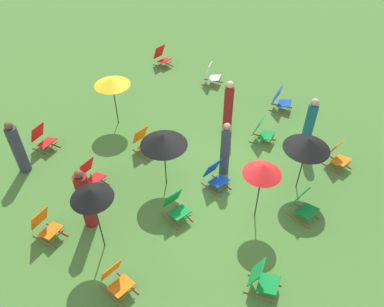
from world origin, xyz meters
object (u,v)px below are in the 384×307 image
(deckchair_2, at_px, (262,279))
(deckchair_9, at_px, (337,155))
(deckchair_0, at_px, (91,174))
(person_3, at_px, (86,200))
(umbrella_1, at_px, (91,194))
(person_2, at_px, (309,125))
(umbrella_0, at_px, (164,140))
(deckchair_6, at_px, (211,75))
(deckchair_11, at_px, (303,205))
(deckchair_1, at_px, (262,131))
(deckchair_3, at_px, (162,57))
(person_1, at_px, (18,148))
(deckchair_14, at_px, (280,100))
(deckchair_12, at_px, (43,138))
(deckchair_5, at_px, (46,226))
(umbrella_3, at_px, (112,82))
(deckchair_13, at_px, (144,141))
(deckchair_10, at_px, (216,176))
(deckchair_8, at_px, (116,279))
(person_4, at_px, (228,107))
(deckchair_4, at_px, (176,206))
(person_0, at_px, (225,150))
(umbrella_4, at_px, (263,169))
(umbrella_2, at_px, (307,144))

(deckchair_2, height_order, deckchair_9, same)
(deckchair_0, relative_size, person_3, 0.44)
(deckchair_9, relative_size, umbrella_1, 0.43)
(deckchair_0, distance_m, person_2, 6.55)
(umbrella_0, bearing_deg, umbrella_1, -179.60)
(deckchair_6, xyz_separation_m, umbrella_1, (-7.80, -1.85, 1.50))
(deckchair_2, relative_size, deckchair_11, 1.01)
(deckchair_6, bearing_deg, deckchair_1, -137.97)
(deckchair_3, height_order, umbrella_1, umbrella_1)
(umbrella_0, height_order, person_1, umbrella_0)
(deckchair_2, height_order, person_2, person_2)
(deckchair_14, distance_m, person_3, 7.63)
(deckchair_12, bearing_deg, deckchair_9, -67.44)
(deckchair_0, relative_size, deckchair_5, 1.00)
(deckchair_2, relative_size, deckchair_9, 0.99)
(deckchair_9, bearing_deg, umbrella_3, 121.50)
(deckchair_11, relative_size, person_2, 0.46)
(deckchair_2, height_order, deckchair_3, same)
(deckchair_0, bearing_deg, deckchair_13, -9.34)
(deckchair_3, relative_size, deckchair_9, 0.97)
(deckchair_2, xyz_separation_m, deckchair_10, (2.11, 2.46, 0.00))
(deckchair_8, xyz_separation_m, deckchair_11, (4.22, -2.54, 0.00))
(deckchair_13, distance_m, person_1, 3.56)
(person_1, relative_size, person_4, 0.96)
(deckchair_0, bearing_deg, person_3, -135.58)
(deckchair_1, distance_m, person_4, 1.32)
(deckchair_0, relative_size, deckchair_4, 0.96)
(deckchair_10, relative_size, umbrella_0, 0.48)
(person_0, height_order, person_3, person_3)
(deckchair_11, height_order, umbrella_1, umbrella_1)
(umbrella_4, relative_size, person_0, 1.04)
(deckchair_8, xyz_separation_m, person_2, (6.84, -1.59, 0.50))
(deckchair_1, height_order, umbrella_1, umbrella_1)
(deckchair_2, bearing_deg, deckchair_13, 54.20)
(deckchair_1, height_order, deckchair_2, same)
(deckchair_1, relative_size, deckchair_2, 0.98)
(deckchair_2, xyz_separation_m, deckchair_11, (2.46, 0.06, 0.00))
(deckchair_8, height_order, person_4, person_4)
(umbrella_3, height_order, person_3, person_3)
(deckchair_1, height_order, deckchair_12, same)
(deckchair_0, bearing_deg, deckchair_12, 83.22)
(person_0, bearing_deg, person_2, 5.90)
(deckchair_3, xyz_separation_m, deckchair_14, (-0.20, -5.40, 0.00))
(deckchair_5, height_order, deckchair_9, same)
(deckchair_3, height_order, person_4, person_4)
(deckchair_8, height_order, umbrella_0, umbrella_0)
(deckchair_6, xyz_separation_m, deckchair_11, (-4.21, -5.42, 0.00))
(umbrella_2, xyz_separation_m, person_4, (1.20, 2.96, -0.71))
(deckchair_0, height_order, deckchair_8, same)
(deckchair_1, bearing_deg, umbrella_0, 149.20)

